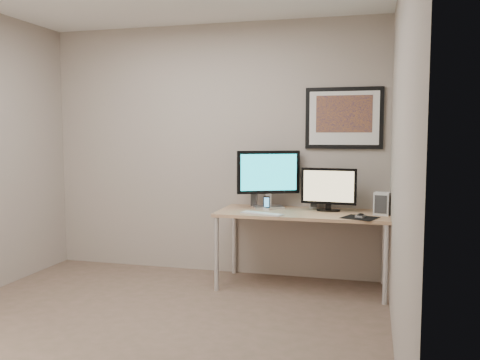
{
  "coord_description": "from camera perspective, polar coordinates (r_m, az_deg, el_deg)",
  "views": [
    {
      "loc": [
        1.64,
        -3.41,
        1.47
      ],
      "look_at": [
        0.45,
        1.1,
        1.04
      ],
      "focal_mm": 38.0,
      "sensor_mm": 36.0,
      "label": 1
    }
  ],
  "objects": [
    {
      "name": "floor",
      "position": [
        4.06,
        -10.59,
        -16.12
      ],
      "size": [
        3.6,
        3.6,
        0.0
      ],
      "primitive_type": "plane",
      "color": "brown",
      "rests_on": "ground"
    },
    {
      "name": "room",
      "position": [
        4.19,
        -8.33,
        7.55
      ],
      "size": [
        3.6,
        3.6,
        3.6
      ],
      "color": "white",
      "rests_on": "ground"
    },
    {
      "name": "desk",
      "position": [
        4.87,
        7.04,
        -4.33
      ],
      "size": [
        1.6,
        0.7,
        0.73
      ],
      "color": "#986D49",
      "rests_on": "floor"
    },
    {
      "name": "framed_art",
      "position": [
        5.1,
        11.6,
        6.84
      ],
      "size": [
        0.75,
        0.04,
        0.6
      ],
      "color": "black",
      "rests_on": "room"
    },
    {
      "name": "monitor_large",
      "position": [
        5.03,
        3.2,
        0.41
      ],
      "size": [
        0.59,
        0.3,
        0.57
      ],
      "rotation": [
        0.0,
        0.0,
        0.41
      ],
      "color": "#B7B7BC",
      "rests_on": "desk"
    },
    {
      "name": "monitor_tv",
      "position": [
        4.9,
        9.93,
        -0.92
      ],
      "size": [
        0.53,
        0.14,
        0.41
      ],
      "rotation": [
        0.0,
        0.0,
        -0.08
      ],
      "color": "black",
      "rests_on": "desk"
    },
    {
      "name": "speaker_left",
      "position": [
        5.13,
        1.57,
        -2.07
      ],
      "size": [
        0.07,
        0.07,
        0.17
      ],
      "primitive_type": "cylinder",
      "rotation": [
        0.0,
        0.0,
        0.04
      ],
      "color": "#B7B7BC",
      "rests_on": "desk"
    },
    {
      "name": "speaker_right",
      "position": [
        5.1,
        8.23,
        -2.03
      ],
      "size": [
        0.09,
        0.09,
        0.2
      ],
      "primitive_type": "cylinder",
      "rotation": [
        0.0,
        0.0,
        0.2
      ],
      "color": "#B7B7BC",
      "rests_on": "desk"
    },
    {
      "name": "phone_dock",
      "position": [
        4.95,
        3.02,
        -2.59
      ],
      "size": [
        0.07,
        0.07,
        0.13
      ],
      "primitive_type": "cube",
      "rotation": [
        0.0,
        0.0,
        -0.08
      ],
      "color": "black",
      "rests_on": "desk"
    },
    {
      "name": "keyboard",
      "position": [
        4.68,
        2.49,
        -3.78
      ],
      "size": [
        0.43,
        0.23,
        0.01
      ],
      "primitive_type": "cube",
      "rotation": [
        0.0,
        0.0,
        -0.32
      ],
      "color": "silver",
      "rests_on": "desk"
    },
    {
      "name": "mousepad",
      "position": [
        4.6,
        13.32,
        -4.13
      ],
      "size": [
        0.35,
        0.34,
        0.0
      ],
      "primitive_type": "cube",
      "rotation": [
        0.0,
        0.0,
        -0.37
      ],
      "color": "black",
      "rests_on": "desk"
    },
    {
      "name": "mouse",
      "position": [
        4.61,
        13.38,
        -3.86
      ],
      "size": [
        0.09,
        0.12,
        0.04
      ],
      "primitive_type": "ellipsoid",
      "rotation": [
        0.0,
        0.0,
        -0.33
      ],
      "color": "black",
      "rests_on": "mousepad"
    },
    {
      "name": "fan_unit",
      "position": [
        4.79,
        15.64,
        -2.58
      ],
      "size": [
        0.15,
        0.13,
        0.21
      ],
      "primitive_type": "cube",
      "rotation": [
        0.0,
        0.0,
        -0.23
      ],
      "color": "silver",
      "rests_on": "desk"
    }
  ]
}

